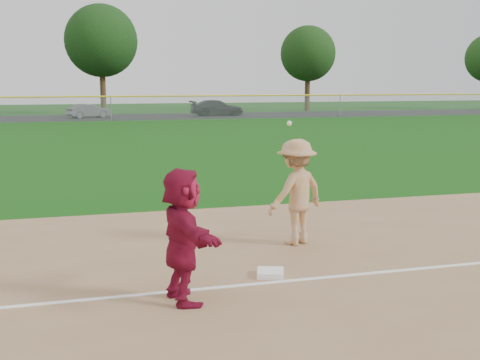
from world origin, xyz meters
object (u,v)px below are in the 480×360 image
object	(u,v)px
base_runner	(183,236)
car_right	(217,108)
first_base	(270,273)
car_mid	(89,111)

from	to	relation	value
base_runner	car_right	bearing A→B (deg)	-20.91
first_base	car_mid	size ratio (longest dim) A/B	0.11
base_runner	car_mid	xyz separation A→B (m)	(0.00, 46.61, -0.37)
car_right	base_runner	bearing A→B (deg)	163.59
first_base	base_runner	world-z (taller)	base_runner
car_right	first_base	bearing A→B (deg)	165.23
car_mid	car_right	bearing A→B (deg)	-111.62
base_runner	car_mid	size ratio (longest dim) A/B	0.52
first_base	car_right	world-z (taller)	car_right
base_runner	car_right	xyz separation A→B (m)	(11.71, 46.90, -0.26)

